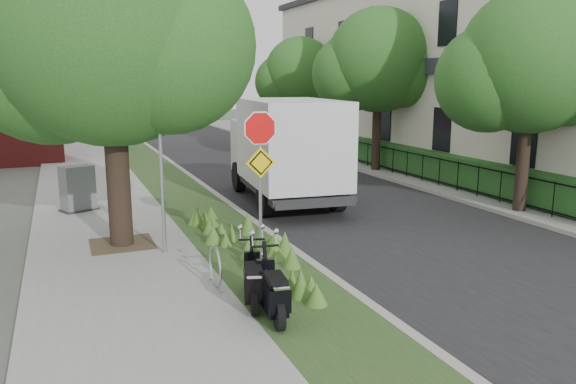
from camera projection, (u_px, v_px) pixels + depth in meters
name	position (u px, v px, depth m)	size (l,w,h in m)	color
ground	(333.00, 264.00, 11.83)	(120.00, 120.00, 0.00)	#4C5147
sidewalk_near	(92.00, 191.00, 19.32)	(3.50, 60.00, 0.12)	gray
verge	(172.00, 185.00, 20.34)	(2.00, 60.00, 0.12)	#233F1B
kerb_near	(199.00, 183.00, 20.71)	(0.20, 60.00, 0.13)	#9E9991
road	(287.00, 178.00, 22.01)	(7.00, 60.00, 0.01)	black
kerb_far	(365.00, 171.00, 23.30)	(0.20, 60.00, 0.13)	#9E9991
footpath_far	(400.00, 169.00, 23.93)	(3.20, 60.00, 0.12)	gray
street_tree_main	(105.00, 33.00, 11.96)	(6.21, 5.54, 7.66)	black
bare_post	(161.00, 162.00, 11.86)	(0.08, 0.08, 4.00)	#A5A8AD
bike_hoop	(215.00, 266.00, 10.19)	(0.06, 0.78, 0.77)	#A5A8AD
sign_assembly	(260.00, 155.00, 11.38)	(0.94, 0.08, 3.22)	#A5A8AD
fence_far	(380.00, 156.00, 23.44)	(0.04, 24.00, 1.00)	black
hedge_far	(394.00, 155.00, 23.70)	(1.00, 24.00, 1.10)	#214D1B
terrace_houses	(468.00, 71.00, 24.33)	(7.40, 26.40, 8.20)	beige
far_tree_a	(528.00, 68.00, 15.44)	(4.60, 4.10, 6.22)	black
far_tree_b	(377.00, 66.00, 22.65)	(4.83, 4.31, 6.56)	black
far_tree_c	(299.00, 77.00, 29.99)	(4.37, 3.89, 5.93)	black
scooter_near	(253.00, 285.00, 9.31)	(0.61, 1.52, 0.74)	black
scooter_far	(274.00, 297.00, 8.77)	(0.49, 1.62, 0.77)	black
box_truck	(286.00, 146.00, 17.42)	(3.01, 6.32, 2.76)	#262628
utility_cabinet	(78.00, 189.00, 16.06)	(1.15, 0.99, 1.29)	#262628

